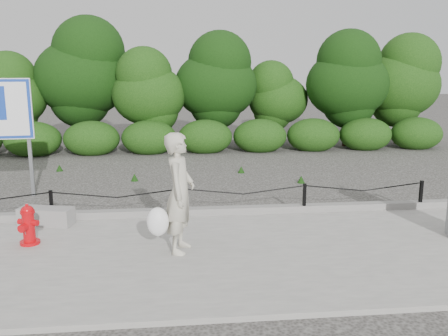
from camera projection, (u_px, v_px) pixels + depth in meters
ground at (182, 220)px, 9.47m from camera, size 90.00×90.00×0.00m
sidewalk at (184, 257)px, 7.52m from camera, size 14.00×4.00×0.08m
curb at (182, 212)px, 9.49m from camera, size 14.00×0.22×0.14m
chain_barrier at (181, 198)px, 9.38m from camera, size 10.06×0.06×0.60m
treeline at (189, 82)px, 17.74m from camera, size 20.29×3.70×4.76m
fire_hydrant at (28, 225)px, 7.89m from camera, size 0.42×0.42×0.70m
pedestrian at (178, 195)px, 7.46m from camera, size 0.83×0.79×1.92m
concrete_block at (46, 216)px, 8.92m from camera, size 1.07×0.61×0.32m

